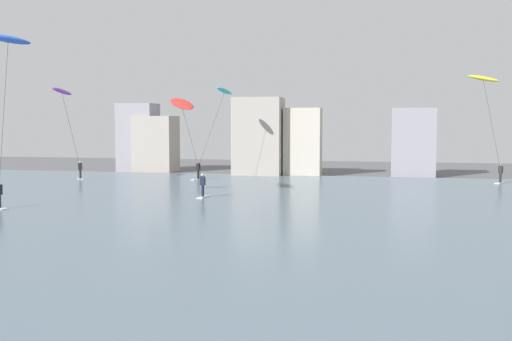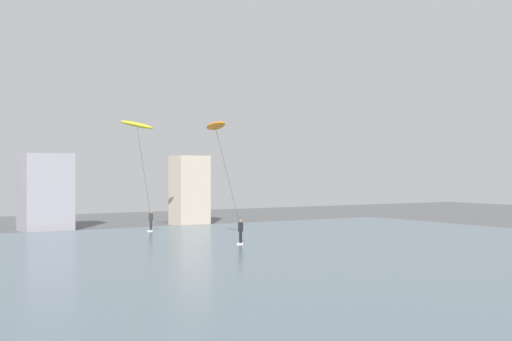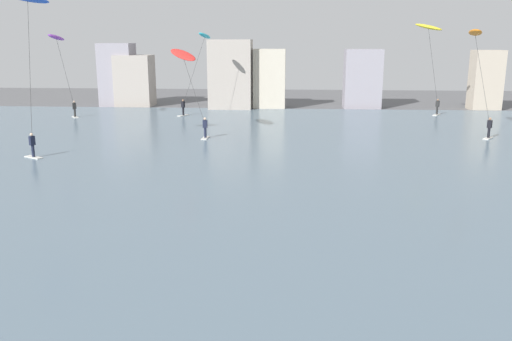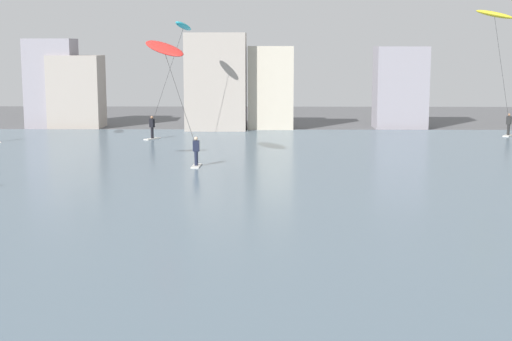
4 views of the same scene
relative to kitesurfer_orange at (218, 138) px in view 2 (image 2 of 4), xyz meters
name	(u,v)px [view 2 (image 2 of 4)]	position (x,y,z in m)	size (l,w,h in m)	color
water_bay	(68,277)	(-13.69, -9.45, -7.29)	(84.00, 52.00, 0.10)	slate
kitesurfer_orange	(218,138)	(0.00, 0.00, 0.00)	(2.80, 3.06, 8.50)	silver
kitesurfer_yellow	(139,138)	(-0.84, 11.51, 0.45)	(3.69, 2.91, 9.21)	silver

